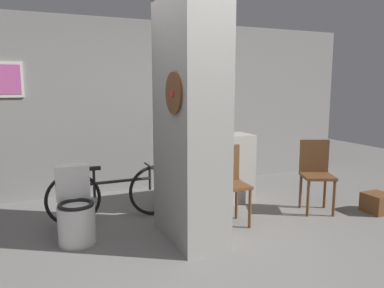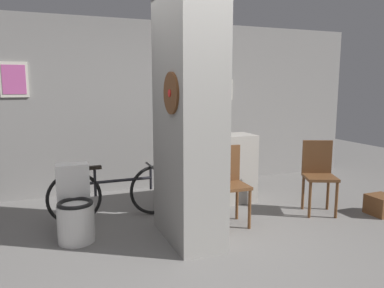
# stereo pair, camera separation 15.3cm
# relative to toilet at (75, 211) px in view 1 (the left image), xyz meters

# --- Properties ---
(ground_plane) EXTENTS (14.00, 14.00, 0.00)m
(ground_plane) POSITION_rel_toilet_xyz_m (1.00, -0.90, -0.33)
(ground_plane) COLOR slate
(wall_back) EXTENTS (8.00, 0.09, 2.60)m
(wall_back) POSITION_rel_toilet_xyz_m (1.00, 1.73, 0.97)
(wall_back) COLOR gray
(wall_back) RESTS_ON ground_plane
(pillar_center) EXTENTS (0.51, 1.01, 2.60)m
(pillar_center) POSITION_rel_toilet_xyz_m (1.13, -0.40, 0.97)
(pillar_center) COLOR gray
(pillar_center) RESTS_ON ground_plane
(counter_shelf) EXTENTS (1.34, 0.44, 0.95)m
(counter_shelf) POSITION_rel_toilet_xyz_m (1.78, 0.58, 0.15)
(counter_shelf) COLOR gray
(counter_shelf) RESTS_ON ground_plane
(toilet) EXTENTS (0.38, 0.54, 0.78)m
(toilet) POSITION_rel_toilet_xyz_m (0.00, 0.00, 0.00)
(toilet) COLOR white
(toilet) RESTS_ON ground_plane
(chair_near_pillar) EXTENTS (0.39, 0.39, 0.92)m
(chair_near_pillar) POSITION_rel_toilet_xyz_m (1.72, -0.19, 0.19)
(chair_near_pillar) COLOR brown
(chair_near_pillar) RESTS_ON ground_plane
(chair_by_doorway) EXTENTS (0.50, 0.50, 0.92)m
(chair_by_doorway) POSITION_rel_toilet_xyz_m (2.98, -0.24, 0.19)
(chair_by_doorway) COLOR brown
(chair_by_doorway) RESTS_ON ground_plane
(bicycle) EXTENTS (1.61, 0.42, 0.68)m
(bicycle) POSITION_rel_toilet_xyz_m (0.51, 0.44, 0.00)
(bicycle) COLOR black
(bicycle) RESTS_ON ground_plane
(bottle_tall) EXTENTS (0.09, 0.09, 0.34)m
(bottle_tall) POSITION_rel_toilet_xyz_m (1.55, 0.56, 0.74)
(bottle_tall) COLOR #19598C
(bottle_tall) RESTS_ON counter_shelf
(floor_crate) EXTENTS (0.31, 0.31, 0.25)m
(floor_crate) POSITION_rel_toilet_xyz_m (3.67, -0.62, -0.20)
(floor_crate) COLOR brown
(floor_crate) RESTS_ON ground_plane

